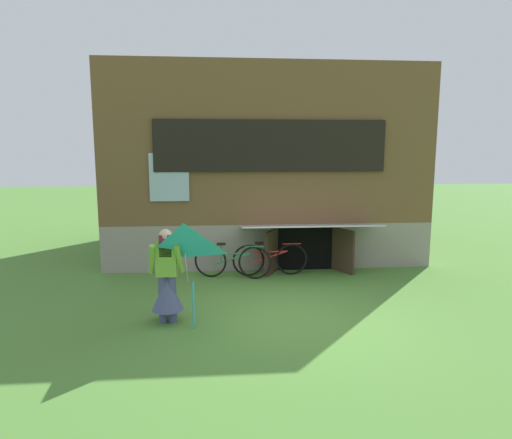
% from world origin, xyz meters
% --- Properties ---
extents(ground_plane, '(60.00, 60.00, 0.00)m').
position_xyz_m(ground_plane, '(0.00, 0.00, 0.00)').
color(ground_plane, '#4C7F33').
extents(log_house, '(8.00, 6.45, 4.93)m').
position_xyz_m(log_house, '(0.00, 5.66, 2.46)').
color(log_house, gray).
rests_on(log_house, ground_plane).
extents(person, '(0.61, 0.52, 1.59)m').
position_xyz_m(person, '(-2.09, -0.12, 0.67)').
color(person, '#474C75').
rests_on(person, ground_plane).
extents(kite, '(0.96, 0.89, 1.69)m').
position_xyz_m(kite, '(-1.74, -0.65, 1.34)').
color(kite, '#2DB2CC').
rests_on(kite, ground_plane).
extents(bicycle_red, '(1.75, 0.09, 0.79)m').
position_xyz_m(bicycle_red, '(-0.06, 2.55, 0.38)').
color(bicycle_red, black).
rests_on(bicycle_red, ground_plane).
extents(bicycle_green, '(1.73, 0.44, 0.80)m').
position_xyz_m(bicycle_green, '(-0.93, 2.40, 0.39)').
color(bicycle_green, black).
rests_on(bicycle_green, ground_plane).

